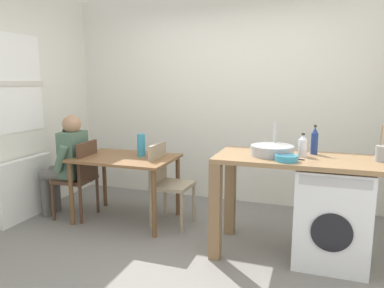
{
  "coord_description": "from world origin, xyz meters",
  "views": [
    {
      "loc": [
        1.12,
        -2.85,
        1.57
      ],
      "look_at": [
        -0.03,
        0.45,
        0.96
      ],
      "focal_mm": 33.62,
      "sensor_mm": 36.0,
      "label": 1
    }
  ],
  "objects_px": {
    "washing_machine": "(331,214)",
    "utensil_crock": "(382,153)",
    "mixing_bowl": "(286,158)",
    "vase": "(141,145)",
    "chair_opposite": "(167,179)",
    "dining_table": "(126,165)",
    "bottle_tall_green": "(303,146)",
    "chair_person_seat": "(80,175)",
    "bottle_squat_brown": "(314,141)",
    "seated_person": "(67,160)"
  },
  "relations": [
    {
      "from": "chair_person_seat",
      "to": "washing_machine",
      "type": "xyz_separation_m",
      "value": [
        2.71,
        -0.17,
        -0.08
      ]
    },
    {
      "from": "vase",
      "to": "bottle_tall_green",
      "type": "bearing_deg",
      "value": -10.22
    },
    {
      "from": "dining_table",
      "to": "vase",
      "type": "distance_m",
      "value": 0.29
    },
    {
      "from": "washing_machine",
      "to": "bottle_tall_green",
      "type": "relative_size",
      "value": 4.16
    },
    {
      "from": "dining_table",
      "to": "washing_machine",
      "type": "distance_m",
      "value": 2.19
    },
    {
      "from": "mixing_bowl",
      "to": "vase",
      "type": "relative_size",
      "value": 0.75
    },
    {
      "from": "chair_person_seat",
      "to": "washing_machine",
      "type": "bearing_deg",
      "value": -97.14
    },
    {
      "from": "washing_machine",
      "to": "utensil_crock",
      "type": "distance_m",
      "value": 0.67
    },
    {
      "from": "dining_table",
      "to": "seated_person",
      "type": "bearing_deg",
      "value": -171.52
    },
    {
      "from": "washing_machine",
      "to": "bottle_squat_brown",
      "type": "distance_m",
      "value": 0.66
    },
    {
      "from": "mixing_bowl",
      "to": "washing_machine",
      "type": "bearing_deg",
      "value": 27.3
    },
    {
      "from": "bottle_squat_brown",
      "to": "utensil_crock",
      "type": "height_order",
      "value": "utensil_crock"
    },
    {
      "from": "chair_opposite",
      "to": "dining_table",
      "type": "bearing_deg",
      "value": -81.9
    },
    {
      "from": "chair_person_seat",
      "to": "mixing_bowl",
      "type": "xyz_separation_m",
      "value": [
        2.33,
        -0.37,
        0.44
      ]
    },
    {
      "from": "chair_person_seat",
      "to": "chair_opposite",
      "type": "bearing_deg",
      "value": -85.25
    },
    {
      "from": "chair_person_seat",
      "to": "utensil_crock",
      "type": "bearing_deg",
      "value": -95.73
    },
    {
      "from": "chair_opposite",
      "to": "mixing_bowl",
      "type": "distance_m",
      "value": 1.47
    },
    {
      "from": "bottle_tall_green",
      "to": "utensil_crock",
      "type": "relative_size",
      "value": 0.69
    },
    {
      "from": "seated_person",
      "to": "utensil_crock",
      "type": "xyz_separation_m",
      "value": [
        3.24,
        -0.11,
        0.32
      ]
    },
    {
      "from": "bottle_squat_brown",
      "to": "dining_table",
      "type": "bearing_deg",
      "value": 177.62
    },
    {
      "from": "washing_machine",
      "to": "vase",
      "type": "height_order",
      "value": "vase"
    },
    {
      "from": "washing_machine",
      "to": "seated_person",
      "type": "bearing_deg",
      "value": 176.75
    },
    {
      "from": "dining_table",
      "to": "utensil_crock",
      "type": "relative_size",
      "value": 3.67
    },
    {
      "from": "dining_table",
      "to": "bottle_tall_green",
      "type": "relative_size",
      "value": 5.32
    },
    {
      "from": "mixing_bowl",
      "to": "chair_opposite",
      "type": "bearing_deg",
      "value": 158.35
    },
    {
      "from": "washing_machine",
      "to": "dining_table",
      "type": "bearing_deg",
      "value": 172.93
    },
    {
      "from": "bottle_tall_green",
      "to": "utensil_crock",
      "type": "bearing_deg",
      "value": -0.06
    },
    {
      "from": "seated_person",
      "to": "washing_machine",
      "type": "relative_size",
      "value": 1.4
    },
    {
      "from": "bottle_squat_brown",
      "to": "seated_person",
      "type": "bearing_deg",
      "value": -179.53
    },
    {
      "from": "bottle_squat_brown",
      "to": "utensil_crock",
      "type": "distance_m",
      "value": 0.56
    },
    {
      "from": "utensil_crock",
      "to": "chair_person_seat",
      "type": "bearing_deg",
      "value": 177.75
    },
    {
      "from": "seated_person",
      "to": "bottle_squat_brown",
      "type": "relative_size",
      "value": 4.49
    },
    {
      "from": "washing_machine",
      "to": "chair_person_seat",
      "type": "bearing_deg",
      "value": 176.35
    },
    {
      "from": "chair_opposite",
      "to": "vase",
      "type": "xyz_separation_m",
      "value": [
        -0.33,
        0.05,
        0.36
      ]
    },
    {
      "from": "dining_table",
      "to": "seated_person",
      "type": "height_order",
      "value": "seated_person"
    },
    {
      "from": "seated_person",
      "to": "chair_opposite",
      "type": "bearing_deg",
      "value": -85.89
    },
    {
      "from": "dining_table",
      "to": "seated_person",
      "type": "xyz_separation_m",
      "value": [
        -0.71,
        -0.11,
        0.03
      ]
    },
    {
      "from": "dining_table",
      "to": "chair_person_seat",
      "type": "xyz_separation_m",
      "value": [
        -0.55,
        -0.1,
        -0.14
      ]
    },
    {
      "from": "bottle_squat_brown",
      "to": "chair_opposite",
      "type": "bearing_deg",
      "value": 174.91
    },
    {
      "from": "washing_machine",
      "to": "utensil_crock",
      "type": "bearing_deg",
      "value": 8.1
    },
    {
      "from": "mixing_bowl",
      "to": "utensil_crock",
      "type": "distance_m",
      "value": 0.79
    },
    {
      "from": "mixing_bowl",
      "to": "utensil_crock",
      "type": "relative_size",
      "value": 0.63
    },
    {
      "from": "bottle_tall_green",
      "to": "vase",
      "type": "xyz_separation_m",
      "value": [
        -1.75,
        0.32,
        -0.15
      ]
    },
    {
      "from": "mixing_bowl",
      "to": "vase",
      "type": "distance_m",
      "value": 1.73
    },
    {
      "from": "utensil_crock",
      "to": "chair_opposite",
      "type": "bearing_deg",
      "value": 172.56
    },
    {
      "from": "chair_opposite",
      "to": "bottle_squat_brown",
      "type": "distance_m",
      "value": 1.62
    },
    {
      "from": "seated_person",
      "to": "mixing_bowl",
      "type": "relative_size",
      "value": 6.32
    },
    {
      "from": "dining_table",
      "to": "chair_person_seat",
      "type": "distance_m",
      "value": 0.57
    },
    {
      "from": "chair_opposite",
      "to": "utensil_crock",
      "type": "distance_m",
      "value": 2.13
    },
    {
      "from": "chair_opposite",
      "to": "utensil_crock",
      "type": "bearing_deg",
      "value": 84.38
    }
  ]
}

